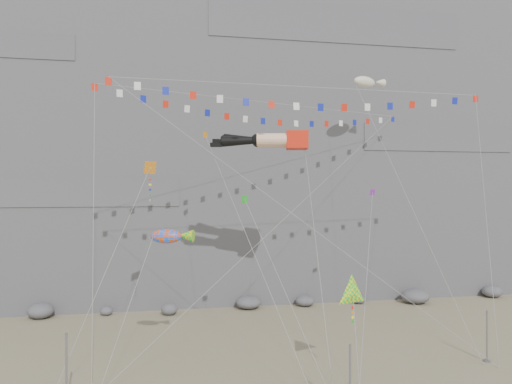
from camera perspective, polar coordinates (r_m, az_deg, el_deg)
ground at (r=36.43m, az=4.15°, el=-19.31°), size 120.00×120.00×0.00m
cliff at (r=66.94m, az=-3.17°, el=11.33°), size 80.00×28.00×50.00m
talus_boulders at (r=52.22m, az=-0.86°, el=-12.55°), size 60.00×3.00×1.20m
anchor_pole_left at (r=31.32m, az=-20.85°, el=-18.55°), size 0.12×0.12×4.24m
anchor_pole_center at (r=28.80m, az=10.70°, el=-20.52°), size 0.12×0.12×4.00m
anchor_pole_right at (r=40.22m, az=24.89°, el=-14.72°), size 0.12×0.12×3.64m
legs_kite at (r=39.71m, az=1.64°, el=5.89°), size 7.91×14.51×20.06m
flag_banner_upper at (r=44.66m, az=1.77°, el=10.11°), size 28.63×18.69×27.32m
flag_banner_lower at (r=37.95m, az=6.06°, el=11.82°), size 28.49×6.18×23.72m
harlequin_kite at (r=37.02m, az=-12.05°, el=2.65°), size 6.53×8.02×16.38m
fish_windsock at (r=34.20m, az=-10.25°, el=-5.03°), size 5.92×6.29×11.17m
delta_kite at (r=32.42m, az=11.02°, el=-11.34°), size 2.96×6.10×8.03m
blimp_windsock at (r=50.62m, az=12.32°, el=12.12°), size 4.61×15.95×27.02m
small_kite_a at (r=41.64m, az=-5.63°, el=6.01°), size 5.47×16.23×23.35m
small_kite_b at (r=43.01m, az=13.16°, el=-0.34°), size 7.10×13.18×18.51m
small_kite_c at (r=37.11m, az=-1.16°, el=-1.15°), size 4.05×10.50×15.50m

